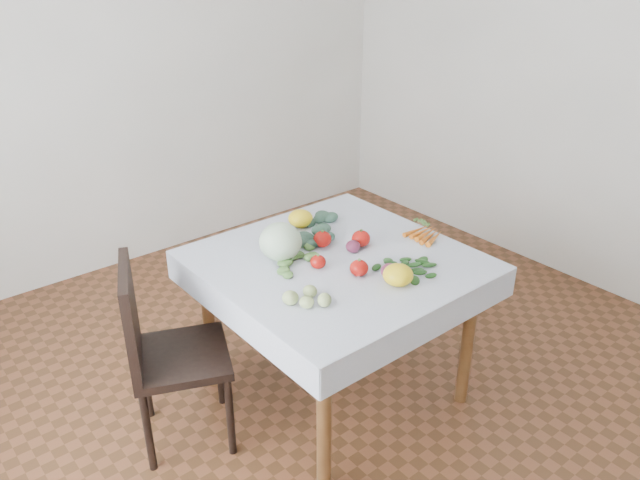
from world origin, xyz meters
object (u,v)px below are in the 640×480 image
at_px(carrot_bunch, 425,234).
at_px(chair, 160,345).
at_px(heirloom_back, 301,218).
at_px(cabbage, 280,242).
at_px(table, 337,279).

bearing_deg(carrot_bunch, chair, 165.26).
relative_size(heirloom_back, carrot_bunch, 0.68).
bearing_deg(heirloom_back, cabbage, -142.21).
height_order(heirloom_back, carrot_bunch, heirloom_back).
bearing_deg(carrot_bunch, table, 168.70).
xyz_separation_m(cabbage, carrot_bunch, (0.68, -0.26, -0.07)).
xyz_separation_m(chair, carrot_bunch, (1.27, -0.33, 0.26)).
distance_m(table, chair, 0.83).
height_order(chair, carrot_bunch, chair).
height_order(cabbage, heirloom_back, cabbage).
distance_m(table, carrot_bunch, 0.50).
distance_m(heirloom_back, carrot_bunch, 0.62).
bearing_deg(chair, carrot_bunch, -14.74).
distance_m(chair, cabbage, 0.68).
bearing_deg(table, heirloom_back, 77.20).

